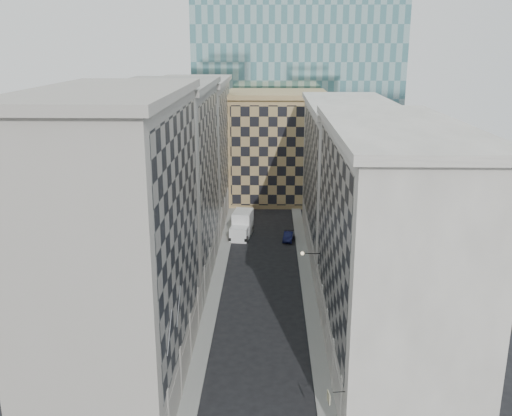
# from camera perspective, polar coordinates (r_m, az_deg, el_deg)

# --- Properties ---
(sidewalk_west) EXTENTS (1.50, 100.00, 0.15)m
(sidewalk_west) POSITION_cam_1_polar(r_m,az_deg,el_deg) (66.42, -3.98, -7.58)
(sidewalk_west) COLOR gray
(sidewalk_west) RESTS_ON ground
(sidewalk_east) EXTENTS (1.50, 100.00, 0.15)m
(sidewalk_east) POSITION_cam_1_polar(r_m,az_deg,el_deg) (66.29, 5.18, -7.66)
(sidewalk_east) COLOR gray
(sidewalk_east) RESTS_ON ground
(bldg_left_a) EXTENTS (10.80, 22.80, 23.70)m
(bldg_left_a) POSITION_cam_1_polar(r_m,az_deg,el_deg) (45.64, -13.54, -3.46)
(bldg_left_a) COLOR #A29C92
(bldg_left_a) RESTS_ON ground
(bldg_left_b) EXTENTS (10.80, 22.80, 22.70)m
(bldg_left_b) POSITION_cam_1_polar(r_m,az_deg,el_deg) (66.38, -8.78, 2.52)
(bldg_left_b) COLOR gray
(bldg_left_b) RESTS_ON ground
(bldg_left_c) EXTENTS (10.80, 22.80, 21.70)m
(bldg_left_c) POSITION_cam_1_polar(r_m,az_deg,el_deg) (87.75, -6.29, 5.62)
(bldg_left_c) COLOR #A29C92
(bldg_left_c) RESTS_ON ground
(bldg_right_a) EXTENTS (10.80, 26.80, 20.70)m
(bldg_right_a) POSITION_cam_1_polar(r_m,az_deg,el_deg) (49.42, 13.11, -3.75)
(bldg_right_a) COLOR #AEA89F
(bldg_right_a) RESTS_ON ground
(bldg_right_b) EXTENTS (10.80, 28.80, 19.70)m
(bldg_right_b) POSITION_cam_1_polar(r_m,az_deg,el_deg) (75.12, 9.10, 2.95)
(bldg_right_b) COLOR #AEA89F
(bldg_right_b) RESTS_ON ground
(tan_block) EXTENTS (16.80, 14.80, 18.80)m
(tan_block) POSITION_cam_1_polar(r_m,az_deg,el_deg) (99.91, 2.09, 6.19)
(tan_block) COLOR tan
(tan_block) RESTS_ON ground
(church_tower) EXTENTS (7.20, 7.20, 51.50)m
(church_tower) POSITION_cam_1_polar(r_m,az_deg,el_deg) (112.47, 1.05, 16.29)
(church_tower) COLOR #2A2421
(church_tower) RESTS_ON ground
(flagpoles_left) EXTENTS (0.10, 6.33, 2.33)m
(flagpoles_left) POSITION_cam_1_polar(r_m,az_deg,el_deg) (41.61, -8.18, -10.89)
(flagpoles_left) COLOR gray
(flagpoles_left) RESTS_ON ground
(bracket_lamp) EXTENTS (1.98, 0.36, 0.36)m
(bracket_lamp) POSITION_cam_1_polar(r_m,az_deg,el_deg) (58.37, 4.84, -4.54)
(bracket_lamp) COLOR black
(bracket_lamp) RESTS_ON ground
(box_truck) EXTENTS (3.32, 6.53, 3.43)m
(box_truck) POSITION_cam_1_polar(r_m,az_deg,el_deg) (81.98, -1.42, -1.78)
(box_truck) COLOR white
(box_truck) RESTS_ON ground
(dark_car) EXTENTS (1.78, 3.84, 1.22)m
(dark_car) POSITION_cam_1_polar(r_m,az_deg,el_deg) (80.40, 3.26, -2.83)
(dark_car) COLOR #0F133A
(dark_car) RESTS_ON ground
(shop_sign) EXTENTS (1.21, 0.76, 0.84)m
(shop_sign) POSITION_cam_1_polar(r_m,az_deg,el_deg) (40.84, 7.35, -18.23)
(shop_sign) COLOR black
(shop_sign) RESTS_ON ground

